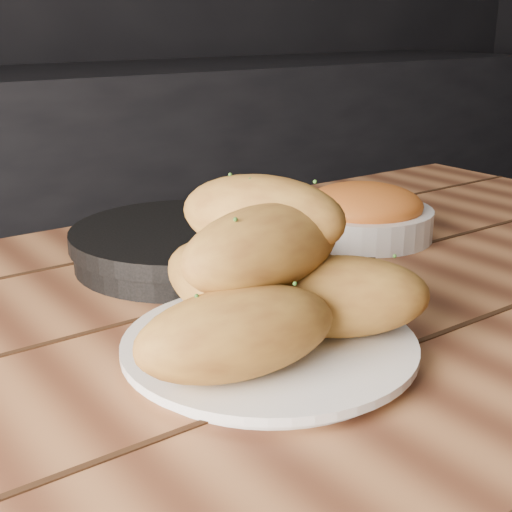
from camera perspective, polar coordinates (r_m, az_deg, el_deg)
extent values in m
cube|color=black|center=(2.28, -7.10, 3.54)|extent=(2.80, 0.60, 0.90)
cube|color=#966038|center=(0.70, 0.90, -7.64)|extent=(1.56, 0.92, 0.04)
cylinder|color=brown|center=(1.50, 12.93, -9.05)|extent=(0.07, 0.07, 0.71)
cylinder|color=white|center=(0.64, 1.07, -7.63)|extent=(0.24, 0.24, 0.01)
cylinder|color=white|center=(0.63, 1.07, -6.98)|extent=(0.26, 0.26, 0.01)
ellipsoid|color=#AE7E30|center=(0.56, -1.49, -6.19)|extent=(0.18, 0.10, 0.07)
ellipsoid|color=#AE7E30|center=(0.63, 6.56, -3.24)|extent=(0.18, 0.16, 0.07)
ellipsoid|color=#AE7E30|center=(0.66, -2.43, -2.12)|extent=(0.09, 0.16, 0.07)
ellipsoid|color=#AE7E30|center=(0.59, 0.59, 0.63)|extent=(0.17, 0.10, 0.07)
ellipsoid|color=#AE7E30|center=(0.63, 0.52, 3.25)|extent=(0.14, 0.17, 0.07)
cylinder|color=black|center=(0.88, -5.62, 0.40)|extent=(0.27, 0.27, 0.03)
cylinder|color=black|center=(0.87, -5.66, 1.65)|extent=(0.28, 0.28, 0.02)
cube|color=black|center=(1.00, 3.88, 3.75)|extent=(0.14, 0.04, 0.01)
cylinder|color=white|center=(0.99, 8.54, 2.68)|extent=(0.19, 0.19, 0.04)
ellipsoid|color=orange|center=(0.98, 8.61, 4.08)|extent=(0.16, 0.16, 0.06)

